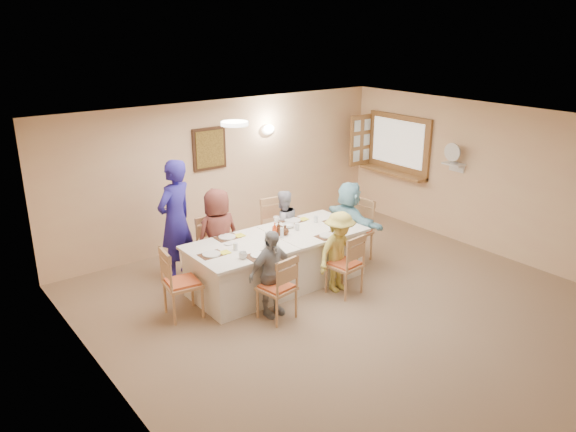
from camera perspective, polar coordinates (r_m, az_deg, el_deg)
ground at (r=7.75m, az=7.56°, el=-9.80°), size 7.00×7.00×0.00m
room_walls at (r=7.14m, az=8.09°, el=0.90°), size 7.00×7.00×7.00m
wall_picture at (r=9.61m, az=-7.98°, el=6.78°), size 0.62×0.05×0.72m
wall_sconce at (r=10.17m, az=-2.02°, el=8.79°), size 0.26×0.09×0.18m
ceiling_light at (r=7.45m, az=-5.45°, el=9.34°), size 0.36×0.36×0.05m
serving_hatch at (r=11.00m, az=11.17°, el=7.11°), size 0.06×1.50×1.15m
hatch_sill at (r=11.04m, az=10.58°, el=4.37°), size 0.30×1.50×0.05m
shutter_door at (r=11.33m, az=7.42°, el=7.65°), size 0.55×0.04×1.00m
fan_shelf at (r=10.14m, az=16.49°, el=5.08°), size 0.22×0.36×0.03m
desk_fan at (r=10.08m, az=16.47°, el=5.89°), size 0.30×0.30×0.28m
dining_table at (r=8.32m, az=-1.06°, el=-4.59°), size 2.68×1.14×0.76m
chair_back_left at (r=8.61m, az=-7.45°, el=-3.26°), size 0.46×0.46×0.94m
chair_back_right at (r=9.20m, az=-0.98°, el=-1.38°), size 0.54×0.54×1.00m
chair_front_left at (r=7.38m, az=-1.16°, el=-7.18°), size 0.50×0.50×0.91m
chair_front_right at (r=8.07m, az=5.77°, el=-4.82°), size 0.49×0.49×0.92m
chair_left_end at (r=7.55m, az=-10.67°, el=-6.61°), size 0.53×0.53×0.98m
chair_right_end at (r=9.20m, az=6.76°, el=-1.48°), size 0.53×0.53×1.01m
diner_back_left at (r=8.42m, az=-7.11°, el=-1.96°), size 0.72×0.49×1.43m
diner_back_right at (r=9.07m, az=-0.53°, el=-1.04°), size 0.68×0.58×1.19m
diner_front_left at (r=7.41m, az=-1.72°, el=-5.86°), size 0.72×0.35×1.19m
diner_front_right at (r=8.10m, az=5.23°, el=-3.65°), size 0.87×0.61×1.20m
diner_right_end at (r=9.06m, az=6.21°, el=-0.65°), size 1.30×0.55×1.35m
caregiver at (r=8.55m, az=-11.36°, el=-0.39°), size 0.99×0.93×1.85m
placemat_fl at (r=7.53m, az=-2.88°, el=-4.05°), size 0.38×0.28×0.01m
plate_fl at (r=7.53m, az=-2.88°, el=-3.98°), size 0.25×0.25×0.02m
napkin_fl at (r=7.59m, az=-1.54°, el=-3.80°), size 0.13×0.13×0.01m
placemat_fr at (r=8.22m, az=4.04°, el=-2.05°), size 0.34×0.25×0.01m
plate_fr at (r=8.21m, az=4.05°, el=-1.99°), size 0.24×0.24×0.02m
napkin_fr at (r=8.29m, az=5.21°, el=-1.83°), size 0.14×0.14×0.01m
placemat_bl at (r=8.19m, az=-6.20°, el=-2.18°), size 0.34×0.25×0.01m
plate_bl at (r=8.19m, az=-6.21°, el=-2.12°), size 0.25×0.25×0.02m
napkin_bl at (r=8.24m, az=-4.95°, el=-1.97°), size 0.14×0.14×0.01m
placemat_br at (r=8.82m, az=0.47°, el=-0.49°), size 0.36×0.27×0.01m
plate_br at (r=8.82m, az=0.47°, el=-0.42°), size 0.26×0.26×0.02m
napkin_br at (r=8.89m, az=1.59°, el=-0.29°), size 0.14×0.14×0.01m
placemat_le at (r=7.62m, az=-7.78°, el=-3.92°), size 0.33×0.24×0.01m
plate_le at (r=7.62m, az=-7.78°, el=-3.85°), size 0.25×0.25×0.02m
napkin_le at (r=7.66m, az=-6.43°, el=-3.68°), size 0.13×0.13×0.01m
placemat_re at (r=8.83m, az=4.81°, el=-0.53°), size 0.34×0.26×0.01m
plate_re at (r=8.83m, az=4.81°, el=-0.47°), size 0.22×0.22×0.01m
napkin_re at (r=8.91m, az=5.89°, el=-0.34°), size 0.14×0.14×0.01m
teacup_a at (r=7.45m, az=-4.60°, el=-4.00°), size 0.15×0.15×0.09m
teacup_b at (r=8.77m, az=-1.19°, el=-0.32°), size 0.16×0.16×0.09m
bowl_a at (r=7.82m, az=-1.68°, el=-2.96°), size 0.38×0.38×0.05m
bowl_b at (r=8.54m, az=0.04°, el=-0.99°), size 0.23×0.23×0.06m
condiment_ketchup at (r=8.13m, az=-1.37°, el=-1.43°), size 0.13×0.13×0.22m
condiment_brown at (r=8.21m, az=-0.96°, el=-1.27°), size 0.10×0.11×0.21m
condiment_malt at (r=8.22m, az=-0.29°, el=-1.44°), size 0.14×0.14×0.15m
drinking_glass at (r=8.11m, az=-2.14°, el=-1.91°), size 0.06×0.06×0.10m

